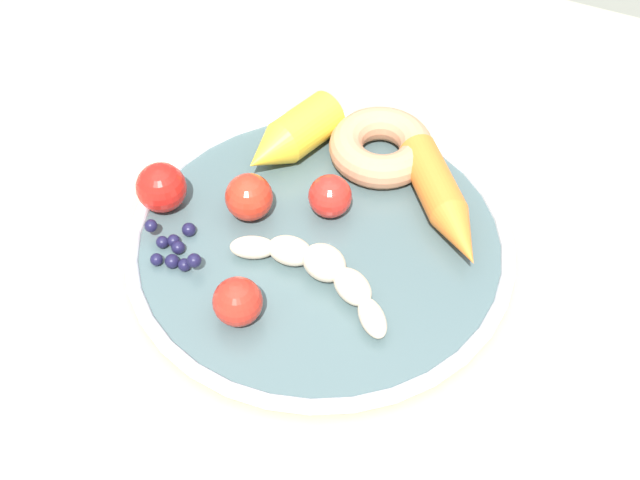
{
  "coord_description": "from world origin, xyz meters",
  "views": [
    {
      "loc": [
        0.21,
        -0.42,
        1.28
      ],
      "look_at": [
        0.02,
        -0.01,
        0.75
      ],
      "focal_mm": 46.23,
      "sensor_mm": 36.0,
      "label": 1
    }
  ],
  "objects_px": {
    "carrot_yellow": "(291,138)",
    "donut": "(381,147)",
    "plate": "(320,242)",
    "tomato_extra": "(249,197)",
    "dining_table": "(303,290)",
    "banana": "(319,270)",
    "blueberry_pile": "(175,248)",
    "tomato_near": "(161,188)",
    "tomato_mid": "(330,196)",
    "tomato_far": "(235,300)",
    "carrot_orange": "(443,203)"
  },
  "relations": [
    {
      "from": "donut",
      "to": "plate",
      "type": "bearing_deg",
      "value": -94.51
    },
    {
      "from": "blueberry_pile",
      "to": "tomato_extra",
      "type": "xyz_separation_m",
      "value": [
        0.04,
        0.07,
        0.01
      ]
    },
    {
      "from": "tomato_near",
      "to": "tomato_mid",
      "type": "distance_m",
      "value": 0.15
    },
    {
      "from": "dining_table",
      "to": "banana",
      "type": "bearing_deg",
      "value": -51.01
    },
    {
      "from": "tomato_far",
      "to": "tomato_extra",
      "type": "relative_size",
      "value": 0.95
    },
    {
      "from": "donut",
      "to": "tomato_mid",
      "type": "distance_m",
      "value": 0.08
    },
    {
      "from": "carrot_orange",
      "to": "tomato_near",
      "type": "distance_m",
      "value": 0.24
    },
    {
      "from": "plate",
      "to": "tomato_extra",
      "type": "bearing_deg",
      "value": 178.39
    },
    {
      "from": "carrot_yellow",
      "to": "tomato_mid",
      "type": "distance_m",
      "value": 0.08
    },
    {
      "from": "dining_table",
      "to": "donut",
      "type": "height_order",
      "value": "donut"
    },
    {
      "from": "tomato_far",
      "to": "tomato_near",
      "type": "bearing_deg",
      "value": 145.98
    },
    {
      "from": "banana",
      "to": "tomato_near",
      "type": "bearing_deg",
      "value": 173.64
    },
    {
      "from": "donut",
      "to": "tomato_mid",
      "type": "relative_size",
      "value": 2.52
    },
    {
      "from": "blueberry_pile",
      "to": "tomato_mid",
      "type": "xyz_separation_m",
      "value": [
        0.1,
        0.1,
        0.01
      ]
    },
    {
      "from": "tomato_far",
      "to": "plate",
      "type": "bearing_deg",
      "value": 74.85
    },
    {
      "from": "plate",
      "to": "banana",
      "type": "distance_m",
      "value": 0.04
    },
    {
      "from": "carrot_orange",
      "to": "tomato_far",
      "type": "xyz_separation_m",
      "value": [
        -0.11,
        -0.17,
        0.0
      ]
    },
    {
      "from": "carrot_orange",
      "to": "donut",
      "type": "relative_size",
      "value": 1.35
    },
    {
      "from": "tomato_near",
      "to": "tomato_far",
      "type": "xyz_separation_m",
      "value": [
        0.11,
        -0.08,
        -0.0
      ]
    },
    {
      "from": "plate",
      "to": "blueberry_pile",
      "type": "height_order",
      "value": "blueberry_pile"
    },
    {
      "from": "banana",
      "to": "tomato_far",
      "type": "xyz_separation_m",
      "value": [
        -0.04,
        -0.06,
        0.01
      ]
    },
    {
      "from": "blueberry_pile",
      "to": "tomato_near",
      "type": "distance_m",
      "value": 0.06
    },
    {
      "from": "tomato_near",
      "to": "dining_table",
      "type": "bearing_deg",
      "value": 15.89
    },
    {
      "from": "banana",
      "to": "carrot_yellow",
      "type": "height_order",
      "value": "carrot_yellow"
    },
    {
      "from": "carrot_orange",
      "to": "carrot_yellow",
      "type": "relative_size",
      "value": 1.16
    },
    {
      "from": "carrot_yellow",
      "to": "donut",
      "type": "bearing_deg",
      "value": 20.61
    },
    {
      "from": "dining_table",
      "to": "donut",
      "type": "bearing_deg",
      "value": 71.86
    },
    {
      "from": "carrot_yellow",
      "to": "blueberry_pile",
      "type": "xyz_separation_m",
      "value": [
        -0.03,
        -0.15,
        -0.01
      ]
    },
    {
      "from": "carrot_yellow",
      "to": "donut",
      "type": "height_order",
      "value": "carrot_yellow"
    },
    {
      "from": "plate",
      "to": "dining_table",
      "type": "bearing_deg",
      "value": 152.85
    },
    {
      "from": "plate",
      "to": "tomato_near",
      "type": "bearing_deg",
      "value": -171.52
    },
    {
      "from": "blueberry_pile",
      "to": "tomato_extra",
      "type": "height_order",
      "value": "tomato_extra"
    },
    {
      "from": "tomato_extra",
      "to": "plate",
      "type": "bearing_deg",
      "value": -1.61
    },
    {
      "from": "carrot_yellow",
      "to": "tomato_extra",
      "type": "relative_size",
      "value": 2.66
    },
    {
      "from": "plate",
      "to": "donut",
      "type": "xyz_separation_m",
      "value": [
        0.01,
        0.11,
        0.02
      ]
    },
    {
      "from": "donut",
      "to": "dining_table",
      "type": "bearing_deg",
      "value": -108.14
    },
    {
      "from": "banana",
      "to": "tomato_near",
      "type": "distance_m",
      "value": 0.16
    },
    {
      "from": "carrot_orange",
      "to": "tomato_near",
      "type": "height_order",
      "value": "tomato_near"
    },
    {
      "from": "carrot_orange",
      "to": "donut",
      "type": "bearing_deg",
      "value": 150.17
    },
    {
      "from": "carrot_yellow",
      "to": "tomato_extra",
      "type": "bearing_deg",
      "value": -89.48
    },
    {
      "from": "carrot_yellow",
      "to": "tomato_mid",
      "type": "xyz_separation_m",
      "value": [
        0.06,
        -0.05,
        -0.0
      ]
    },
    {
      "from": "blueberry_pile",
      "to": "banana",
      "type": "bearing_deg",
      "value": 12.24
    },
    {
      "from": "banana",
      "to": "carrot_orange",
      "type": "xyz_separation_m",
      "value": [
        0.07,
        0.11,
        0.0
      ]
    },
    {
      "from": "donut",
      "to": "blueberry_pile",
      "type": "relative_size",
      "value": 1.5
    },
    {
      "from": "dining_table",
      "to": "tomato_far",
      "type": "height_order",
      "value": "tomato_far"
    },
    {
      "from": "donut",
      "to": "tomato_mid",
      "type": "height_order",
      "value": "tomato_mid"
    },
    {
      "from": "banana",
      "to": "tomato_extra",
      "type": "height_order",
      "value": "tomato_extra"
    },
    {
      "from": "blueberry_pile",
      "to": "tomato_mid",
      "type": "bearing_deg",
      "value": 45.53
    },
    {
      "from": "carrot_yellow",
      "to": "tomato_near",
      "type": "relative_size",
      "value": 2.52
    },
    {
      "from": "blueberry_pile",
      "to": "tomato_near",
      "type": "relative_size",
      "value": 1.45
    }
  ]
}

